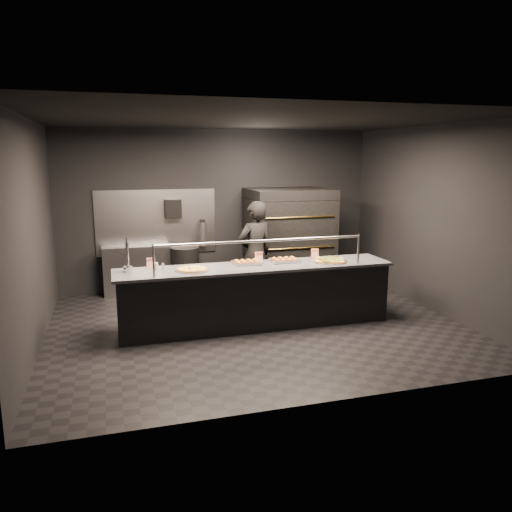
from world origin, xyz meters
name	(u,v)px	position (x,y,z in m)	size (l,w,h in m)	color
room	(254,227)	(-0.02, 0.05, 1.50)	(6.04, 6.00, 3.00)	black
service_counter	(256,296)	(0.00, 0.00, 0.46)	(4.10, 0.78, 1.37)	black
pizza_oven	(289,239)	(1.20, 1.90, 0.97)	(1.50, 1.23, 1.91)	black
prep_shelf	(137,270)	(-1.60, 2.32, 0.45)	(1.20, 0.35, 0.90)	#99999E
towel_dispenser	(173,209)	(-0.90, 2.39, 1.55)	(0.30, 0.20, 0.35)	black
fire_extinguisher	(203,234)	(-0.35, 2.40, 1.06)	(0.14, 0.14, 0.51)	#B2B2B7
beer_tap	(128,262)	(-1.82, 0.13, 1.06)	(0.13, 0.18, 0.50)	silver
round_pizza	(192,269)	(-0.95, -0.04, 0.94)	(0.48, 0.48, 0.03)	silver
slider_tray_a	(247,262)	(-0.10, 0.15, 0.95)	(0.43, 0.32, 0.07)	silver
slider_tray_b	(285,260)	(0.50, 0.15, 0.95)	(0.44, 0.33, 0.07)	silver
square_pizza	(330,260)	(1.16, -0.04, 0.94)	(0.54, 0.54, 0.05)	silver
condiment_jar	(158,266)	(-1.40, 0.17, 0.97)	(0.15, 0.06, 0.10)	silver
tent_cards	(244,258)	(-0.11, 0.28, 1.00)	(2.66, 0.04, 0.15)	white
trash_bin	(185,270)	(-0.74, 2.10, 0.43)	(0.52, 0.52, 0.87)	black
worker	(255,254)	(0.30, 1.07, 0.89)	(0.65, 0.43, 1.77)	black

